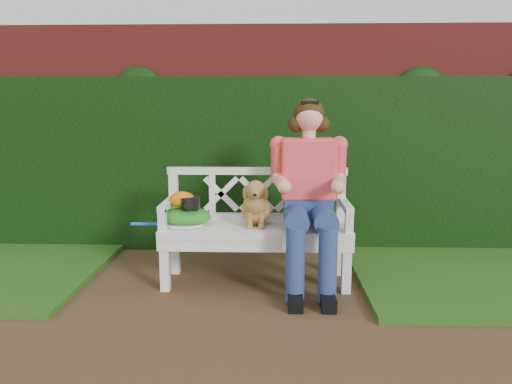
{
  "coord_description": "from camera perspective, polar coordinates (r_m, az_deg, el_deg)",
  "views": [
    {
      "loc": [
        0.39,
        -3.2,
        1.42
      ],
      "look_at": [
        0.27,
        0.69,
        0.75
      ],
      "focal_mm": 35.0,
      "sensor_mm": 36.0,
      "label": 1
    }
  ],
  "objects": [
    {
      "name": "grass_right",
      "position": [
        4.78,
        26.9,
        -8.32
      ],
      "size": [
        2.6,
        2.0,
        0.05
      ],
      "primitive_type": "cube",
      "color": "#265118",
      "rests_on": "ground"
    },
    {
      "name": "baseball_glove",
      "position": [
        4.03,
        -8.46,
        -0.86
      ],
      "size": [
        0.25,
        0.22,
        0.13
      ],
      "primitive_type": "ellipsoid",
      "rotation": [
        0.0,
        0.0,
        0.39
      ],
      "color": "orange",
      "rests_on": "green_bag"
    },
    {
      "name": "seated_woman",
      "position": [
        3.94,
        6.0,
        -0.09
      ],
      "size": [
        0.66,
        0.86,
        1.5
      ],
      "primitive_type": null,
      "rotation": [
        0.0,
        0.0,
        0.03
      ],
      "color": "#DC456C",
      "rests_on": "ground"
    },
    {
      "name": "camera_item",
      "position": [
        3.99,
        -7.46,
        -1.24
      ],
      "size": [
        0.14,
        0.11,
        0.09
      ],
      "primitive_type": "cube",
      "rotation": [
        0.0,
        0.0,
        0.07
      ],
      "color": "black",
      "rests_on": "green_bag"
    },
    {
      "name": "ground",
      "position": [
        3.53,
        -4.86,
        -14.03
      ],
      "size": [
        60.0,
        60.0,
        0.0
      ],
      "primitive_type": "plane",
      "color": "#4E351F"
    },
    {
      "name": "dog",
      "position": [
        3.96,
        -0.01,
        -1.14
      ],
      "size": [
        0.33,
        0.4,
        0.38
      ],
      "primitive_type": null,
      "rotation": [
        0.0,
        0.0,
        -0.25
      ],
      "color": "#954722",
      "rests_on": "garden_bench"
    },
    {
      "name": "ivy_hedge",
      "position": [
        4.93,
        -2.73,
        3.11
      ],
      "size": [
        10.0,
        0.18,
        1.7
      ],
      "primitive_type": "cube",
      "color": "#14420C",
      "rests_on": "ground"
    },
    {
      "name": "green_bag",
      "position": [
        4.04,
        -8.06,
        -2.77
      ],
      "size": [
        0.48,
        0.42,
        0.14
      ],
      "primitive_type": null,
      "rotation": [
        0.0,
        0.0,
        -0.28
      ],
      "color": "green",
      "rests_on": "garden_bench"
    },
    {
      "name": "brick_wall",
      "position": [
        5.13,
        -2.56,
        6.17
      ],
      "size": [
        10.0,
        0.3,
        2.2
      ],
      "primitive_type": "cube",
      "color": "maroon",
      "rests_on": "ground"
    },
    {
      "name": "garden_bench",
      "position": [
        4.07,
        0.0,
        -7.09
      ],
      "size": [
        1.64,
        0.79,
        0.48
      ],
      "primitive_type": null,
      "rotation": [
        0.0,
        0.0,
        -0.12
      ],
      "color": "white",
      "rests_on": "ground"
    },
    {
      "name": "tennis_racket",
      "position": [
        4.02,
        -8.68,
        -3.68
      ],
      "size": [
        0.65,
        0.38,
        0.03
      ],
      "primitive_type": null,
      "rotation": [
        0.0,
        0.0,
        -0.22
      ],
      "color": "beige",
      "rests_on": "garden_bench"
    }
  ]
}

